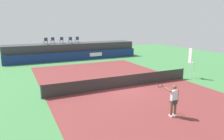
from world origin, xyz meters
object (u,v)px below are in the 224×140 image
(net_post_near, at_px, (41,92))
(spectator_chair_right, at_px, (70,40))
(tennis_ball, at_px, (178,100))
(spectator_chair_far_right, at_px, (77,39))
(net_post_far, at_px, (183,73))
(tennis_player, at_px, (173,99))
(spectator_chair_center, at_px, (62,40))
(spectator_chair_left, at_px, (53,40))
(umpire_chair, at_px, (191,61))
(spectator_chair_far_left, at_px, (46,41))

(net_post_near, bearing_deg, spectator_chair_right, 68.53)
(tennis_ball, bearing_deg, spectator_chair_far_right, 93.42)
(net_post_near, distance_m, net_post_far, 12.40)
(spectator_chair_far_right, bearing_deg, tennis_player, -92.02)
(tennis_ball, bearing_deg, tennis_player, -138.88)
(net_post_near, bearing_deg, net_post_far, 0.00)
(spectator_chair_center, xyz_separation_m, net_post_near, (-4.81, -15.48, -2.19))
(spectator_chair_left, bearing_deg, umpire_chair, -57.99)
(spectator_chair_center, relative_size, spectator_chair_far_right, 1.00)
(spectator_chair_far_right, bearing_deg, spectator_chair_center, 169.92)
(spectator_chair_far_right, relative_size, tennis_ball, 13.06)
(net_post_far, bearing_deg, tennis_player, -136.70)
(spectator_chair_left, xyz_separation_m, spectator_chair_center, (1.22, 0.01, 0.00))
(spectator_chair_right, xyz_separation_m, tennis_player, (0.27, -20.86, -1.73))
(net_post_near, height_order, tennis_player, tennis_player)
(tennis_player, distance_m, tennis_ball, 2.68)
(spectator_chair_far_right, height_order, tennis_ball, spectator_chair_far_right)
(spectator_chair_far_left, distance_m, umpire_chair, 18.38)
(spectator_chair_left, distance_m, spectator_chair_center, 1.22)
(net_post_near, relative_size, tennis_player, 0.56)
(spectator_chair_far_left, distance_m, spectator_chair_right, 3.28)
(spectator_chair_right, bearing_deg, tennis_ball, -83.56)
(spectator_chair_right, bearing_deg, net_post_far, -66.52)
(spectator_chair_center, bearing_deg, spectator_chair_left, -179.52)
(spectator_chair_center, bearing_deg, spectator_chair_far_left, -166.84)
(net_post_far, bearing_deg, tennis_ball, -135.80)
(spectator_chair_left, bearing_deg, tennis_player, -83.12)
(umpire_chair, xyz_separation_m, tennis_player, (-7.08, -5.89, -0.63))
(spectator_chair_far_right, distance_m, net_post_far, 16.23)
(spectator_chair_right, xyz_separation_m, net_post_near, (-5.89, -14.98, -2.19))
(spectator_chair_left, height_order, spectator_chair_center, same)
(tennis_ball, bearing_deg, umpire_chair, 39.24)
(spectator_chair_center, distance_m, net_post_near, 16.36)
(net_post_near, distance_m, tennis_ball, 9.11)
(umpire_chair, bearing_deg, spectator_chair_left, 122.01)
(spectator_chair_far_left, height_order, spectator_chair_far_right, same)
(spectator_chair_far_left, height_order, tennis_player, spectator_chair_far_left)
(spectator_chair_far_right, xyz_separation_m, umpire_chair, (6.34, -15.09, -1.11))
(spectator_chair_far_left, xyz_separation_m, tennis_ball, (5.45, -19.19, -2.66))
(net_post_near, bearing_deg, umpire_chair, 0.07)
(spectator_chair_right, relative_size, net_post_near, 0.89)
(spectator_chair_left, height_order, net_post_near, spectator_chair_left)
(net_post_far, bearing_deg, spectator_chair_far_left, 123.18)
(spectator_chair_far_left, relative_size, tennis_ball, 13.06)
(tennis_player, bearing_deg, spectator_chair_far_right, 87.98)
(tennis_player, bearing_deg, umpire_chair, 39.76)
(spectator_chair_left, relative_size, spectator_chair_right, 1.00)
(umpire_chair, relative_size, tennis_ball, 40.59)
(spectator_chair_far_right, distance_m, umpire_chair, 16.41)
(spectator_chair_far_right, xyz_separation_m, tennis_ball, (1.16, -19.33, -2.66))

